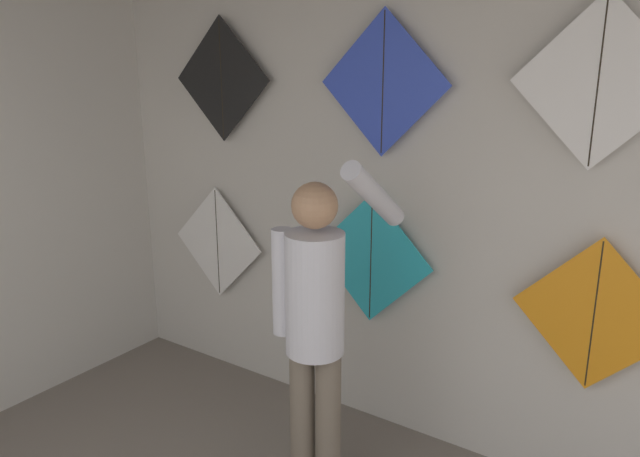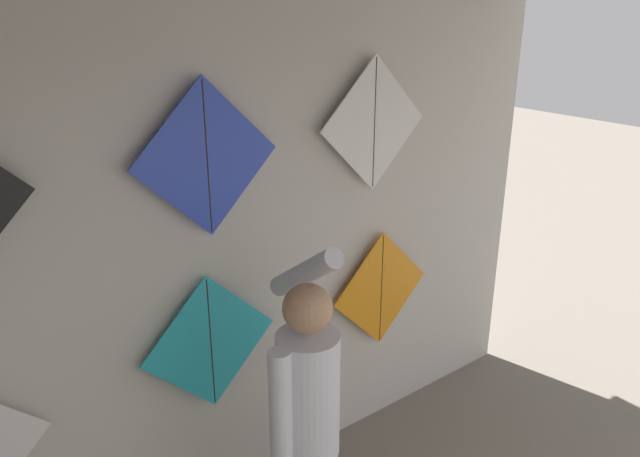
% 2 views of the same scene
% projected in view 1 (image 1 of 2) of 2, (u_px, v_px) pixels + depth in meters
% --- Properties ---
extents(back_panel, '(4.68, 0.06, 2.80)m').
position_uv_depth(back_panel, '(390.00, 188.00, 3.37)').
color(back_panel, beige).
rests_on(back_panel, ground).
extents(shopkeeper, '(0.42, 0.61, 1.67)m').
position_uv_depth(shopkeeper, '(316.00, 316.00, 2.86)').
color(shopkeeper, '#726656').
rests_on(shopkeeper, ground).
extents(kite_0, '(0.74, 0.01, 0.74)m').
position_uv_depth(kite_0, '(218.00, 242.00, 4.09)').
color(kite_0, white).
extents(kite_1, '(0.74, 0.01, 0.74)m').
position_uv_depth(kite_1, '(371.00, 258.00, 3.43)').
color(kite_1, '#28B2C6').
extents(kite_2, '(0.74, 0.01, 0.74)m').
position_uv_depth(kite_2, '(594.00, 315.00, 2.82)').
color(kite_2, orange).
extents(kite_3, '(0.74, 0.01, 0.74)m').
position_uv_depth(kite_3, '(222.00, 79.00, 3.76)').
color(kite_3, black).
extents(kite_4, '(0.74, 0.01, 0.74)m').
position_uv_depth(kite_4, '(383.00, 84.00, 3.15)').
color(kite_4, blue).
extents(kite_5, '(0.74, 0.01, 0.74)m').
position_uv_depth(kite_5, '(598.00, 82.00, 2.59)').
color(kite_5, white).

